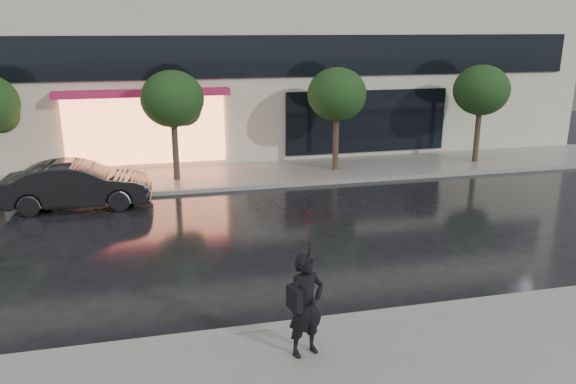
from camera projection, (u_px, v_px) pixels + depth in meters
name	position (u px, v px, depth m)	size (l,w,h in m)	color
ground	(347.00, 297.00, 11.67)	(120.00, 120.00, 0.00)	black
sidewalk_far	(257.00, 174.00, 21.22)	(60.00, 3.50, 0.12)	slate
curb_near	(364.00, 318.00, 10.72)	(60.00, 0.25, 0.14)	gray
curb_far	(266.00, 186.00, 19.58)	(60.00, 0.25, 0.14)	gray
tree_mid_west	(174.00, 101.00, 19.54)	(2.20, 2.20, 3.99)	#33261C
tree_mid_east	(338.00, 96.00, 20.88)	(2.20, 2.20, 3.99)	#33261C
tree_far_east	(482.00, 92.00, 22.22)	(2.20, 2.20, 3.99)	#33261C
parked_car	(78.00, 185.00, 17.30)	(1.53, 4.38, 1.44)	black
pedestrian_with_umbrella	(308.00, 262.00, 9.02)	(1.27, 1.28, 2.53)	black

